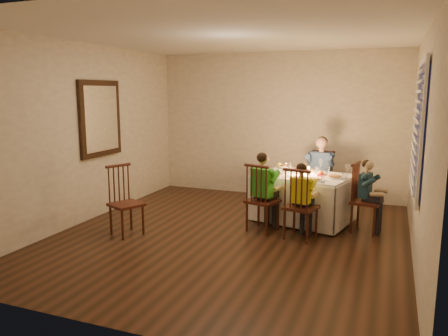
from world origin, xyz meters
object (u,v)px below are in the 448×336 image
at_px(chair_end, 365,232).
at_px(chair_near_left, 262,231).
at_px(adult, 319,209).
at_px(child_yellow, 300,238).
at_px(chair_extra, 127,234).
at_px(dining_table, 303,188).
at_px(chair_near_right, 300,238).
at_px(chair_adult, 319,209).
at_px(serving_bowl, 286,167).
at_px(child_green, 262,231).
at_px(child_teal, 365,232).

bearing_deg(chair_end, chair_near_left, 121.05).
distance_m(adult, child_yellow, 1.54).
bearing_deg(chair_extra, dining_table, -29.70).
distance_m(dining_table, chair_near_right, 0.96).
height_order(chair_near_right, chair_extra, chair_near_right).
bearing_deg(child_yellow, chair_end, -129.21).
bearing_deg(chair_adult, chair_near_left, -105.01).
xyz_separation_m(dining_table, chair_extra, (-2.08, -1.49, -0.50)).
distance_m(chair_near_right, adult, 1.54).
bearing_deg(serving_bowl, chair_end, -24.51).
bearing_deg(dining_table, child_yellow, -67.53).
bearing_deg(adult, chair_near_right, -83.42).
bearing_deg(child_green, chair_adult, -95.74).
height_order(chair_end, adult, adult).
bearing_deg(chair_end, chair_extra, 124.81).
relative_size(dining_table, chair_near_right, 1.61).
distance_m(chair_near_left, adult, 1.51).
distance_m(dining_table, child_yellow, 0.96).
bearing_deg(chair_end, adult, 51.50).
bearing_deg(adult, chair_end, -43.35).
xyz_separation_m(chair_near_left, serving_bowl, (0.06, 1.06, 0.73)).
height_order(chair_near_left, child_yellow, child_yellow).
distance_m(chair_near_right, child_teal, 0.99).
bearing_deg(chair_extra, chair_end, -41.92).
xyz_separation_m(dining_table, child_green, (-0.43, -0.67, -0.50)).
bearing_deg(child_yellow, chair_near_left, -0.74).
height_order(chair_adult, chair_extra, chair_adult).
height_order(chair_adult, chair_end, same).
bearing_deg(chair_end, chair_adult, 51.50).
relative_size(dining_table, child_teal, 1.54).
distance_m(chair_end, serving_bowl, 1.58).
height_order(dining_table, chair_near_right, dining_table).
xyz_separation_m(adult, child_yellow, (-0.00, -1.54, 0.00)).
height_order(chair_adult, adult, adult).
xyz_separation_m(chair_near_right, chair_end, (0.78, 0.61, 0.00)).
distance_m(chair_adult, chair_extra, 3.14).
distance_m(adult, serving_bowl, 0.95).
bearing_deg(child_teal, chair_end, 11.44).
relative_size(adult, child_teal, 1.19).
bearing_deg(chair_near_left, dining_table, -106.45).
height_order(dining_table, chair_end, dining_table).
bearing_deg(chair_adult, adult, 0.00).
distance_m(chair_end, child_yellow, 0.99).
xyz_separation_m(chair_adult, serving_bowl, (-0.49, -0.35, 0.73)).
distance_m(chair_near_right, chair_end, 0.99).
xyz_separation_m(chair_near_right, child_green, (-0.56, 0.13, 0.00)).
bearing_deg(serving_bowl, adult, 35.12).
xyz_separation_m(chair_end, chair_extra, (-2.99, -1.29, 0.00)).
height_order(chair_extra, adult, adult).
height_order(chair_near_left, chair_extra, chair_near_left).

